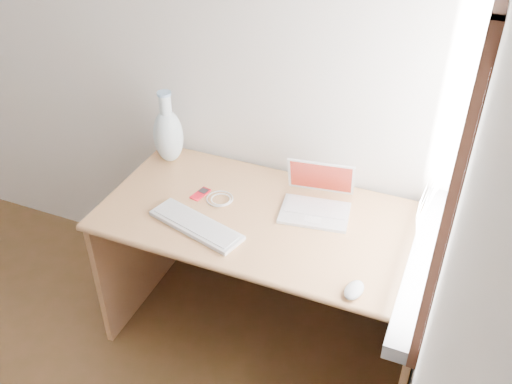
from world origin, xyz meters
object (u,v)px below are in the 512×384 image
at_px(desk, 273,243).
at_px(external_keyboard, 196,225).
at_px(laptop, 318,201).
at_px(vase, 168,134).

xyz_separation_m(desk, external_keyboard, (-0.24, -0.26, 0.23)).
bearing_deg(desk, external_keyboard, -132.63).
height_order(desk, external_keyboard, external_keyboard).
xyz_separation_m(laptop, external_keyboard, (-0.43, -0.31, -0.04)).
relative_size(desk, external_keyboard, 3.19).
bearing_deg(desk, vase, 166.10).
bearing_deg(laptop, vase, 164.06).
relative_size(desk, laptop, 4.48).
relative_size(desk, vase, 3.91).
distance_m(external_keyboard, vase, 0.56).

